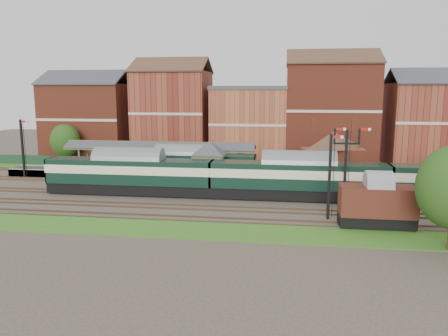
# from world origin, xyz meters

# --- Properties ---
(ground) EXTENTS (160.00, 160.00, 0.00)m
(ground) POSITION_xyz_m (0.00, 0.00, 0.00)
(ground) COLOR #473D33
(ground) RESTS_ON ground
(grass_back) EXTENTS (90.00, 4.50, 0.06)m
(grass_back) POSITION_xyz_m (0.00, 16.00, 0.03)
(grass_back) COLOR #2D6619
(grass_back) RESTS_ON ground
(grass_front) EXTENTS (90.00, 5.00, 0.06)m
(grass_front) POSITION_xyz_m (0.00, -12.00, 0.03)
(grass_front) COLOR #2D6619
(grass_front) RESTS_ON ground
(fence) EXTENTS (90.00, 0.12, 1.50)m
(fence) POSITION_xyz_m (0.00, 18.00, 0.75)
(fence) COLOR #193823
(fence) RESTS_ON ground
(platform) EXTENTS (55.00, 3.40, 1.00)m
(platform) POSITION_xyz_m (-5.00, 9.75, 0.50)
(platform) COLOR #2D2D2D
(platform) RESTS_ON ground
(signal_box) EXTENTS (5.40, 5.40, 6.00)m
(signal_box) POSITION_xyz_m (-3.00, 3.25, 3.19)
(signal_box) COLOR #5A6749
(signal_box) RESTS_ON ground
(brick_hut) EXTENTS (3.20, 2.64, 2.94)m
(brick_hut) POSITION_xyz_m (5.00, 3.25, 1.20)
(brick_hut) COLOR maroon
(brick_hut) RESTS_ON ground
(station_building) EXTENTS (8.10, 8.10, 5.90)m
(station_building) POSITION_xyz_m (12.00, 9.75, 3.96)
(station_building) COLOR brown
(station_building) RESTS_ON platform
(canopy) EXTENTS (26.00, 3.89, 4.08)m
(canopy) POSITION_xyz_m (-11.00, 9.75, 4.58)
(canopy) COLOR brown
(canopy) RESTS_ON platform
(semaphore_bracket) EXTENTS (3.60, 0.25, 8.18)m
(semaphore_bracket) POSITION_xyz_m (12.04, -2.50, 4.63)
(semaphore_bracket) COLOR black
(semaphore_bracket) RESTS_ON ground
(semaphore_platform_end) EXTENTS (1.23, 0.25, 8.00)m
(semaphore_platform_end) POSITION_xyz_m (-29.98, 8.00, 4.16)
(semaphore_platform_end) COLOR black
(semaphore_platform_end) RESTS_ON ground
(semaphore_siding) EXTENTS (1.23, 0.25, 8.00)m
(semaphore_siding) POSITION_xyz_m (10.02, -7.00, 4.16)
(semaphore_siding) COLOR black
(semaphore_siding) RESTS_ON ground
(town_backdrop) EXTENTS (69.00, 10.00, 16.00)m
(town_backdrop) POSITION_xyz_m (-0.18, 25.00, 7.00)
(town_backdrop) COLOR brown
(town_backdrop) RESTS_ON ground
(dmu_train) EXTENTS (57.55, 3.02, 4.42)m
(dmu_train) POSITION_xyz_m (7.41, 0.00, 2.58)
(dmu_train) COLOR black
(dmu_train) RESTS_ON ground
(platform_railcar) EXTENTS (18.12, 2.86, 4.17)m
(platform_railcar) POSITION_xyz_m (-6.71, 6.50, 2.44)
(platform_railcar) COLOR black
(platform_railcar) RESTS_ON ground
(goods_van_a) EXTENTS (6.39, 2.77, 3.88)m
(goods_van_a) POSITION_xyz_m (13.93, -9.00, 2.20)
(goods_van_a) COLOR black
(goods_van_a) RESTS_ON ground
(tree_back) EXTENTS (4.58, 4.58, 6.69)m
(tree_back) POSITION_xyz_m (-28.74, 17.48, 4.05)
(tree_back) COLOR #382619
(tree_back) RESTS_ON ground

